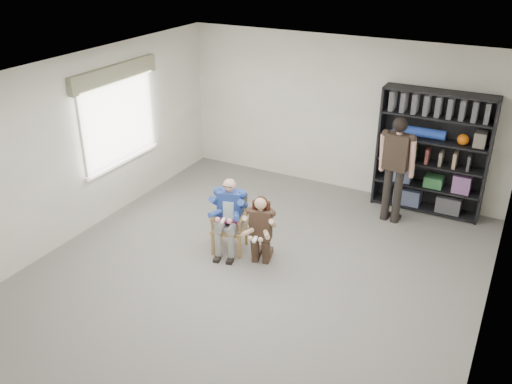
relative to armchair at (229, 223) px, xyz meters
The scene contains 8 objects.
room_shell 1.27m from the armchair, 41.72° to the right, with size 6.00×7.00×2.80m, color beige, non-canonical shape.
floor 0.95m from the armchair, 41.72° to the right, with size 6.00×7.00×0.01m, color slate.
window_left 2.64m from the armchair, 169.22° to the left, with size 0.16×2.00×1.75m, color silver, non-canonical shape.
armchair is the anchor object (origin of this frame).
seated_man 0.14m from the armchair, ahead, with size 0.50×0.70×1.17m, color navy, non-canonical shape.
kneeling_woman 0.60m from the armchair, 11.69° to the right, with size 0.45×0.72×1.07m, color #3B2820, non-canonical shape.
bookshelf 3.63m from the armchair, 49.51° to the left, with size 1.80×0.38×2.10m, color black, non-canonical shape.
standing_man 2.83m from the armchair, 47.18° to the left, with size 0.55×0.31×1.79m, color black, non-canonical shape.
Camera 1 is at (3.01, -5.51, 4.39)m, focal length 38.00 mm.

